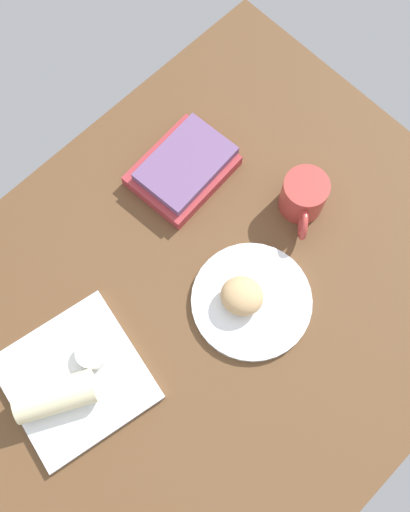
# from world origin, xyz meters

# --- Properties ---
(dining_table) EXTENTS (1.10, 0.90, 0.04)m
(dining_table) POSITION_xyz_m (0.00, 0.00, 0.02)
(dining_table) COLOR brown
(dining_table) RESTS_ON ground
(round_plate) EXTENTS (0.23, 0.23, 0.01)m
(round_plate) POSITION_xyz_m (-0.04, 0.06, 0.05)
(round_plate) COLOR white
(round_plate) RESTS_ON dining_table
(scone_pastry) EXTENTS (0.10, 0.11, 0.05)m
(scone_pastry) POSITION_xyz_m (-0.03, 0.04, 0.08)
(scone_pastry) COLOR tan
(scone_pastry) RESTS_ON round_plate
(square_plate) EXTENTS (0.28, 0.28, 0.02)m
(square_plate) POSITION_xyz_m (0.29, -0.07, 0.05)
(square_plate) COLOR white
(square_plate) RESTS_ON dining_table
(sauce_cup) EXTENTS (0.06, 0.06, 0.02)m
(sauce_cup) POSITION_xyz_m (0.24, -0.07, 0.07)
(sauce_cup) COLOR silver
(sauce_cup) RESTS_ON square_plate
(breakfast_wrap) EXTENTS (0.15, 0.12, 0.06)m
(breakfast_wrap) POSITION_xyz_m (0.33, -0.06, 0.09)
(breakfast_wrap) COLOR beige
(breakfast_wrap) RESTS_ON square_plate
(book_stack) EXTENTS (0.21, 0.17, 0.05)m
(book_stack) POSITION_xyz_m (-0.14, -0.23, 0.06)
(book_stack) COLOR #A53338
(book_stack) RESTS_ON dining_table
(coffee_mug) EXTENTS (0.12, 0.11, 0.09)m
(coffee_mug) POSITION_xyz_m (-0.26, -0.01, 0.09)
(coffee_mug) COLOR #B23833
(coffee_mug) RESTS_ON dining_table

